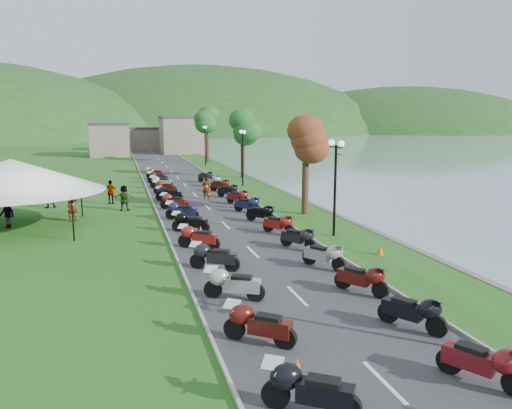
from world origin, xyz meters
TOP-DOWN VIEW (x-y plane):
  - road at (0.00, 40.00)m, footprint 7.00×120.00m
  - hills_backdrop at (0.00, 200.00)m, footprint 360.00×120.00m
  - far_building at (-2.00, 85.00)m, footprint 18.00×16.00m
  - moto_row_left at (-2.26, 20.79)m, footprint 2.60×51.52m
  - moto_row_right at (2.23, 20.77)m, footprint 2.60×43.63m
  - vendor_tent_main at (-11.49, 23.77)m, footprint 6.58×6.58m
  - tree_lakeside at (5.69, 24.08)m, footprint 2.75×2.75m
  - pedestrian_a at (-8.65, 25.69)m, footprint 0.79×0.72m
  - pedestrian_b at (-10.65, 30.93)m, footprint 1.06×0.75m
  - pedestrian_c at (-12.10, 24.75)m, footprint 1.17×1.10m
  - traffic_cone_near at (-1.91, 4.80)m, footprint 0.32×0.32m

SIDE VIEW (x-z plane):
  - hills_backdrop at x=0.00m, z-range -38.00..38.00m
  - pedestrian_a at x=-8.65m, z-range -0.88..0.88m
  - pedestrian_b at x=-10.65m, z-range -0.98..0.98m
  - pedestrian_c at x=-12.10m, z-range -0.88..0.88m
  - road at x=0.00m, z-range 0.00..0.02m
  - traffic_cone_near at x=-1.91m, z-range 0.00..0.51m
  - moto_row_left at x=-2.26m, z-range 0.00..1.10m
  - moto_row_right at x=2.23m, z-range 0.00..1.10m
  - vendor_tent_main at x=-11.49m, z-range 0.00..4.00m
  - far_building at x=-2.00m, z-range 0.00..5.00m
  - tree_lakeside at x=5.69m, z-range 0.00..7.65m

